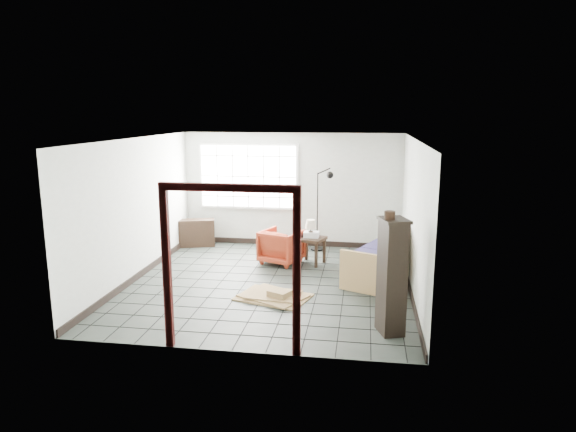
% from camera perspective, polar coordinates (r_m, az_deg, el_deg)
% --- Properties ---
extents(ground, '(5.50, 5.50, 0.00)m').
position_cam_1_polar(ground, '(9.43, -2.00, -7.43)').
color(ground, black).
rests_on(ground, ground).
extents(room_shell, '(5.02, 5.52, 2.61)m').
position_cam_1_polar(room_shell, '(9.06, -2.05, 2.72)').
color(room_shell, silver).
rests_on(room_shell, ground).
extents(window_panel, '(2.32, 0.08, 1.52)m').
position_cam_1_polar(window_panel, '(11.86, -4.42, 4.41)').
color(window_panel, silver).
rests_on(window_panel, ground).
extents(doorway_trim, '(1.80, 0.08, 2.20)m').
position_cam_1_polar(doorway_trim, '(6.51, -6.46, -3.56)').
color(doorway_trim, '#340C0B').
rests_on(doorway_trim, ground).
extents(futon_sofa, '(1.77, 2.53, 1.05)m').
position_cam_1_polar(futon_sofa, '(9.89, 11.56, -4.46)').
color(futon_sofa, olive).
rests_on(futon_sofa, ground).
extents(armchair, '(0.95, 0.92, 0.77)m').
position_cam_1_polar(armchair, '(10.54, -0.73, -3.20)').
color(armchair, maroon).
rests_on(armchair, ground).
extents(side_table, '(0.64, 0.64, 0.56)m').
position_cam_1_polar(side_table, '(10.46, 2.61, -2.90)').
color(side_table, black).
rests_on(side_table, ground).
extents(table_lamp, '(0.30, 0.30, 0.36)m').
position_cam_1_polar(table_lamp, '(10.39, 2.54, -1.01)').
color(table_lamp, black).
rests_on(table_lamp, side_table).
extents(projector, '(0.32, 0.24, 0.11)m').
position_cam_1_polar(projector, '(10.45, 2.60, -2.06)').
color(projector, silver).
rests_on(projector, side_table).
extents(floor_lamp, '(0.51, 0.33, 1.87)m').
position_cam_1_polar(floor_lamp, '(11.35, 3.93, 1.02)').
color(floor_lamp, black).
rests_on(floor_lamp, ground).
extents(console_shelf, '(0.86, 0.53, 0.63)m').
position_cam_1_polar(console_shelf, '(12.03, -10.09, -1.85)').
color(console_shelf, black).
rests_on(console_shelf, ground).
extents(tall_shelf, '(0.47, 0.54, 1.65)m').
position_cam_1_polar(tall_shelf, '(7.29, 11.47, -6.51)').
color(tall_shelf, black).
rests_on(tall_shelf, ground).
extents(pot, '(0.18, 0.18, 0.11)m').
position_cam_1_polar(pot, '(7.01, 11.23, 0.08)').
color(pot, black).
rests_on(pot, tall_shelf).
extents(open_box, '(0.93, 0.55, 0.50)m').
position_cam_1_polar(open_box, '(9.66, 10.65, -6.06)').
color(open_box, olive).
rests_on(open_box, ground).
extents(cardboard_pile, '(1.34, 1.13, 0.17)m').
position_cam_1_polar(cardboard_pile, '(8.69, -1.55, -8.83)').
color(cardboard_pile, olive).
rests_on(cardboard_pile, ground).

